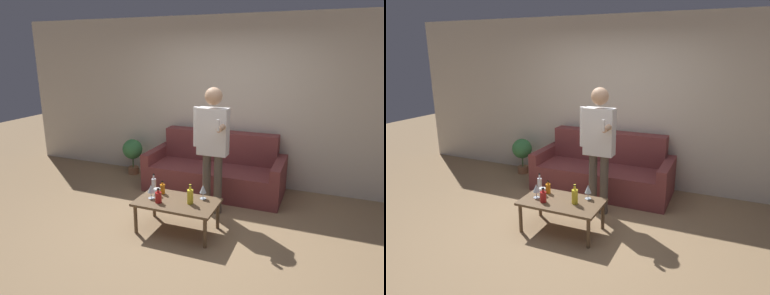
% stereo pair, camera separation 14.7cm
% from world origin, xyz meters
% --- Properties ---
extents(ground_plane, '(16.00, 16.00, 0.00)m').
position_xyz_m(ground_plane, '(0.00, 0.00, 0.00)').
color(ground_plane, '#997A56').
extents(wall_back, '(8.00, 0.06, 2.70)m').
position_xyz_m(wall_back, '(0.00, 2.00, 1.35)').
color(wall_back, beige).
rests_on(wall_back, ground_plane).
extents(couch, '(2.13, 0.89, 0.90)m').
position_xyz_m(couch, '(-0.08, 1.53, 0.32)').
color(couch, brown).
rests_on(couch, ground_plane).
extents(coffee_table, '(0.99, 0.58, 0.39)m').
position_xyz_m(coffee_table, '(-0.10, 0.09, 0.35)').
color(coffee_table, brown).
rests_on(coffee_table, ground_plane).
extents(bottle_orange, '(0.06, 0.06, 0.17)m').
position_xyz_m(bottle_orange, '(-0.37, 0.23, 0.46)').
color(bottle_orange, orange).
rests_on(bottle_orange, coffee_table).
extents(bottle_green, '(0.06, 0.06, 0.24)m').
position_xyz_m(bottle_green, '(-0.50, 0.26, 0.49)').
color(bottle_green, silver).
rests_on(bottle_green, coffee_table).
extents(bottle_dark, '(0.07, 0.07, 0.24)m').
position_xyz_m(bottle_dark, '(0.07, 0.09, 0.49)').
color(bottle_dark, yellow).
rests_on(bottle_dark, coffee_table).
extents(bottle_yellow, '(0.08, 0.08, 0.18)m').
position_xyz_m(bottle_yellow, '(-0.29, -0.03, 0.47)').
color(bottle_yellow, '#B21E1E').
rests_on(bottle_yellow, coffee_table).
extents(wine_glass_near, '(0.08, 0.08, 0.18)m').
position_xyz_m(wine_glass_near, '(-0.43, 0.05, 0.52)').
color(wine_glass_near, silver).
rests_on(wine_glass_near, coffee_table).
extents(wine_glass_far, '(0.08, 0.08, 0.18)m').
position_xyz_m(wine_glass_far, '(0.17, 0.27, 0.52)').
color(wine_glass_far, silver).
rests_on(wine_glass_far, coffee_table).
extents(cup_on_table, '(0.08, 0.08, 0.10)m').
position_xyz_m(cup_on_table, '(-0.40, 0.14, 0.44)').
color(cup_on_table, white).
rests_on(cup_on_table, coffee_table).
extents(person_standing_front, '(0.47, 0.43, 1.71)m').
position_xyz_m(person_standing_front, '(0.12, 0.74, 1.02)').
color(person_standing_front, brown).
rests_on(person_standing_front, ground_plane).
extents(potted_plant, '(0.35, 0.35, 0.64)m').
position_xyz_m(potted_plant, '(-1.69, 1.68, 0.42)').
color(potted_plant, '#936042').
rests_on(potted_plant, ground_plane).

